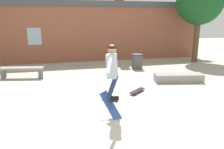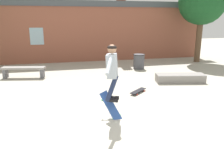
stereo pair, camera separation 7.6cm
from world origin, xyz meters
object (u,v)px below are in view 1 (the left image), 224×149
object	(u,v)px
skater	(112,68)
park_bench	(22,70)
trash_bin	(137,61)
tree_right	(200,2)
skateboard_resting	(137,91)
skate_ledge	(179,78)
skateboard_flipping	(111,107)

from	to	relation	value
skater	park_bench	bearing A→B (deg)	143.16
trash_bin	skater	distance (m)	5.68
trash_bin	tree_right	bearing A→B (deg)	14.23
tree_right	skater	distance (m)	8.98
tree_right	skater	world-z (taller)	tree_right
trash_bin	skater	world-z (taller)	skater
park_bench	skater	distance (m)	5.34
tree_right	park_bench	bearing A→B (deg)	-170.62
park_bench	skateboard_resting	bearing A→B (deg)	-24.99
skater	skate_ledge	bearing A→B (deg)	58.65
skater	skateboard_flipping	bearing A→B (deg)	-155.92
skate_ledge	skateboard_resting	size ratio (longest dim) A/B	2.74
tree_right	skateboard_flipping	distance (m)	9.27
trash_bin	park_bench	bearing A→B (deg)	-174.28
skate_ledge	park_bench	bearing A→B (deg)	172.57
park_bench	trash_bin	xyz separation A→B (m)	(5.24, 0.53, 0.05)
trash_bin	skateboard_resting	world-z (taller)	trash_bin
park_bench	skateboard_resting	xyz separation A→B (m)	(4.00, -2.89, -0.27)
skate_ledge	trash_bin	distance (m)	2.69
tree_right	park_bench	size ratio (longest dim) A/B	2.54
park_bench	skateboard_flipping	world-z (taller)	skateboard_flipping
skateboard_flipping	park_bench	bearing A→B (deg)	170.63
trash_bin	skateboard_flipping	bearing A→B (deg)	-116.76
skateboard_flipping	skate_ledge	bearing A→B (deg)	86.15
skate_ledge	skateboard_flipping	size ratio (longest dim) A/B	2.50
skate_ledge	trash_bin	bearing A→B (deg)	118.06
park_bench	skateboard_flipping	bearing A→B (deg)	-47.99
tree_right	skate_ledge	distance (m)	5.64
park_bench	skate_ledge	world-z (taller)	park_bench
park_bench	skate_ledge	distance (m)	6.36
tree_right	skate_ledge	size ratio (longest dim) A/B	2.37
park_bench	skater	bearing A→B (deg)	-47.82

